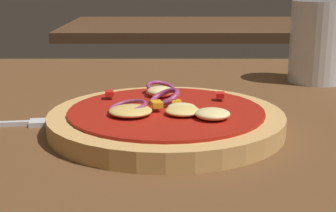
# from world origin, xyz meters

# --- Properties ---
(dining_table) EXTENTS (1.19, 0.83, 0.03)m
(dining_table) POSITION_xyz_m (0.00, 0.00, 0.01)
(dining_table) COLOR brown
(dining_table) RESTS_ON ground
(pizza) EXTENTS (0.24, 0.24, 0.04)m
(pizza) POSITION_xyz_m (0.02, -0.02, 0.04)
(pizza) COLOR tan
(pizza) RESTS_ON dining_table
(fork) EXTENTS (0.17, 0.04, 0.01)m
(fork) POSITION_xyz_m (-0.15, -0.01, 0.03)
(fork) COLOR silver
(fork) RESTS_ON dining_table
(beer_glass) EXTENTS (0.08, 0.08, 0.12)m
(beer_glass) POSITION_xyz_m (0.23, 0.21, 0.08)
(beer_glass) COLOR silver
(beer_glass) RESTS_ON dining_table
(background_table) EXTENTS (0.78, 0.51, 0.03)m
(background_table) POSITION_xyz_m (0.10, 1.08, 0.01)
(background_table) COLOR #4C301C
(background_table) RESTS_ON ground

